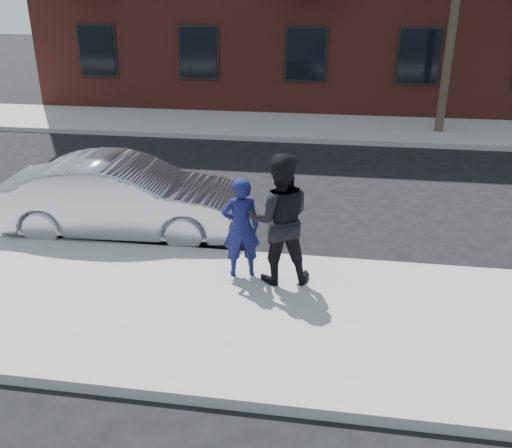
# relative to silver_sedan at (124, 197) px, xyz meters

# --- Properties ---
(ground) EXTENTS (100.00, 100.00, 0.00)m
(ground) POSITION_rel_silver_sedan_xyz_m (2.40, -2.30, -0.72)
(ground) COLOR black
(ground) RESTS_ON ground
(near_sidewalk) EXTENTS (50.00, 3.50, 0.15)m
(near_sidewalk) POSITION_rel_silver_sedan_xyz_m (2.40, -2.55, -0.65)
(near_sidewalk) COLOR gray
(near_sidewalk) RESTS_ON ground
(near_curb) EXTENTS (50.00, 0.10, 0.15)m
(near_curb) POSITION_rel_silver_sedan_xyz_m (2.40, -0.75, -0.65)
(near_curb) COLOR #999691
(near_curb) RESTS_ON ground
(far_sidewalk) EXTENTS (50.00, 3.50, 0.15)m
(far_sidewalk) POSITION_rel_silver_sedan_xyz_m (2.40, 8.95, -0.65)
(far_sidewalk) COLOR gray
(far_sidewalk) RESTS_ON ground
(far_curb) EXTENTS (50.00, 0.10, 0.15)m
(far_curb) POSITION_rel_silver_sedan_xyz_m (2.40, 7.15, -0.65)
(far_curb) COLOR #999691
(far_curb) RESTS_ON ground
(silver_sedan) EXTENTS (4.47, 1.79, 1.45)m
(silver_sedan) POSITION_rel_silver_sedan_xyz_m (0.00, 0.00, 0.00)
(silver_sedan) COLOR #999BA3
(silver_sedan) RESTS_ON ground
(man_hoodie) EXTENTS (0.66, 0.53, 1.57)m
(man_hoodie) POSITION_rel_silver_sedan_xyz_m (2.46, -1.50, 0.21)
(man_hoodie) COLOR navy
(man_hoodie) RESTS_ON near_sidewalk
(man_peacoat) EXTENTS (1.10, 0.93, 1.98)m
(man_peacoat) POSITION_rel_silver_sedan_xyz_m (3.04, -1.57, 0.42)
(man_peacoat) COLOR black
(man_peacoat) RESTS_ON near_sidewalk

